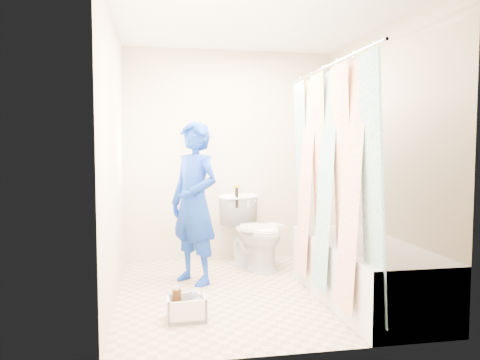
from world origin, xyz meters
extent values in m
plane|color=tan|center=(0.00, 0.00, 0.00)|extent=(2.60, 2.60, 0.00)
cube|color=silver|center=(0.00, 0.00, 2.40)|extent=(2.40, 2.60, 0.02)
cube|color=beige|center=(0.00, 1.30, 1.20)|extent=(2.40, 0.02, 2.40)
cube|color=beige|center=(0.00, -1.30, 1.20)|extent=(2.40, 0.02, 2.40)
cube|color=beige|center=(-1.20, 0.00, 1.20)|extent=(0.02, 2.60, 2.40)
cube|color=beige|center=(1.20, 0.00, 1.20)|extent=(0.02, 2.60, 2.40)
cube|color=silver|center=(0.85, -0.43, 0.25)|extent=(0.70, 1.75, 0.50)
cube|color=white|center=(0.85, -0.43, 0.46)|extent=(0.58, 1.63, 0.06)
cylinder|color=silver|center=(0.52, -0.43, 1.95)|extent=(0.02, 1.90, 0.02)
cube|color=white|center=(0.52, -0.43, 1.02)|extent=(0.06, 1.75, 1.80)
imported|color=white|center=(0.17, 0.81, 0.39)|extent=(0.70, 0.87, 0.78)
cube|color=white|center=(0.22, 0.70, 0.46)|extent=(0.52, 0.38, 0.04)
cylinder|color=black|center=(0.01, 0.97, 0.75)|extent=(0.04, 0.04, 0.23)
cylinder|color=gold|center=(0.01, 0.97, 0.87)|extent=(0.06, 0.06, 0.03)
cylinder|color=silver|center=(0.14, 1.03, 0.73)|extent=(0.03, 0.03, 0.19)
imported|color=navy|center=(-0.50, 0.38, 0.77)|extent=(0.64, 0.67, 1.53)
cube|color=silver|center=(-0.65, -0.59, 0.01)|extent=(0.30, 0.24, 0.03)
cube|color=silver|center=(-0.79, -0.59, 0.09)|extent=(0.03, 0.23, 0.17)
cube|color=silver|center=(-0.51, -0.58, 0.09)|extent=(0.03, 0.23, 0.17)
cube|color=silver|center=(-0.65, -0.69, 0.09)|extent=(0.29, 0.03, 0.17)
cube|color=silver|center=(-0.65, -0.48, 0.09)|extent=(0.29, 0.03, 0.17)
cylinder|color=#3F210C|center=(-0.72, -0.55, 0.13)|extent=(0.07, 0.07, 0.19)
cylinder|color=white|center=(-0.59, -0.54, 0.12)|extent=(0.06, 0.06, 0.17)
cylinder|color=beige|center=(-0.63, -0.63, 0.09)|extent=(0.04, 0.04, 0.13)
cylinder|color=#3F210C|center=(-0.72, -0.65, 0.06)|extent=(0.06, 0.06, 0.06)
cylinder|color=gold|center=(-0.72, -0.65, 0.09)|extent=(0.06, 0.06, 0.01)
imported|color=silver|center=(-0.56, -0.62, 0.12)|extent=(0.11, 0.11, 0.19)
camera|label=1|loc=(-0.87, -4.04, 1.29)|focal=35.00mm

